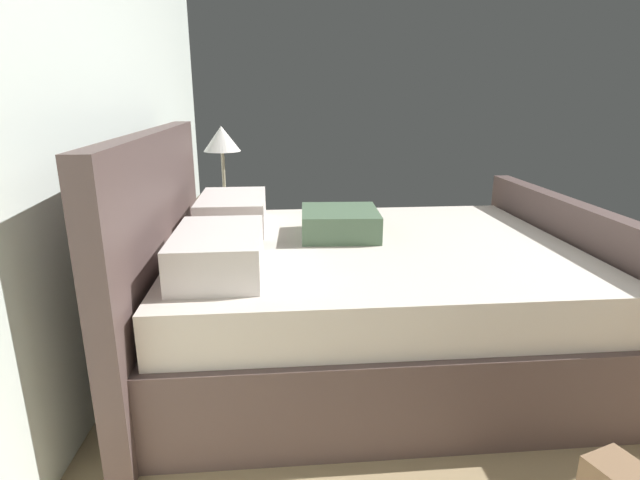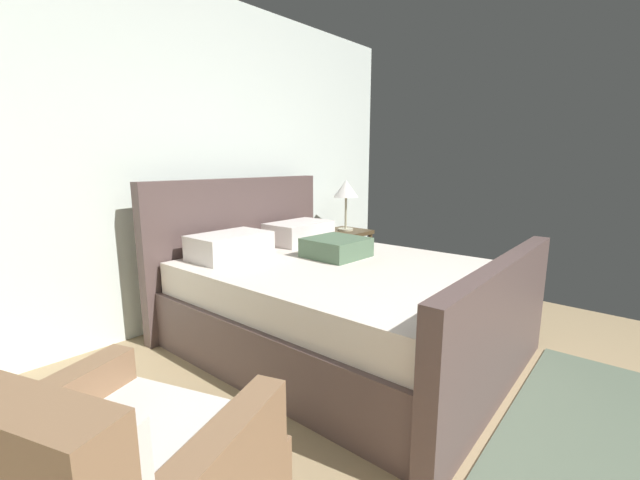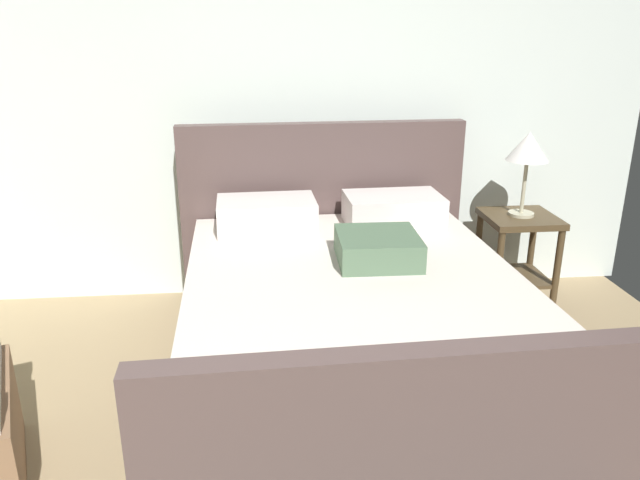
% 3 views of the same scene
% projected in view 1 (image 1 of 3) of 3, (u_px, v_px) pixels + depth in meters
% --- Properties ---
extents(wall_back, '(4.93, 0.12, 2.64)m').
position_uv_depth(wall_back, '(55.00, 101.00, 1.93)').
color(wall_back, silver).
rests_on(wall_back, ground).
extents(bed, '(1.86, 2.29, 1.18)m').
position_uv_depth(bed, '(362.00, 292.00, 2.60)').
color(bed, brown).
rests_on(bed, ground).
extents(nightstand_right, '(0.44, 0.44, 0.60)m').
position_uv_depth(nightstand_right, '(226.00, 225.00, 3.70)').
color(nightstand_right, '#483822').
rests_on(nightstand_right, ground).
extents(table_lamp_right, '(0.26, 0.26, 0.53)m').
position_uv_depth(table_lamp_right, '(222.00, 142.00, 3.52)').
color(table_lamp_right, '#B7B293').
rests_on(table_lamp_right, nightstand_right).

